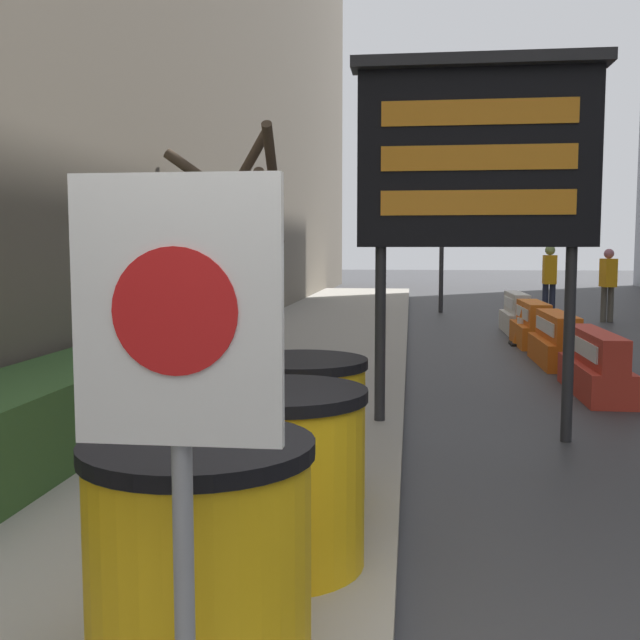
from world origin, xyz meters
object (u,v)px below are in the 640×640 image
at_px(barrel_drum_foreground, 199,559).
at_px(pedestrian_passerby, 608,279).
at_px(warning_sign, 178,367).
at_px(traffic_cone_mid, 523,324).
at_px(barrel_drum_middle, 282,476).
at_px(jersey_barrier_orange_far, 557,342).
at_px(jersey_barrier_red_striped, 595,367).
at_px(jersey_barrier_white, 516,315).
at_px(barrel_drum_back, 301,427).
at_px(pedestrian_worker, 549,276).
at_px(jersey_barrier_orange_near, 533,326).
at_px(message_board, 477,159).
at_px(traffic_light_near_curb, 442,206).

relative_size(barrel_drum_foreground, pedestrian_passerby, 0.52).
distance_m(warning_sign, traffic_cone_mid, 12.17).
distance_m(barrel_drum_foreground, pedestrian_passerby, 16.76).
height_order(barrel_drum_middle, warning_sign, warning_sign).
height_order(warning_sign, jersey_barrier_orange_far, warning_sign).
bearing_deg(barrel_drum_foreground, jersey_barrier_red_striped, 65.70).
distance_m(jersey_barrier_white, traffic_cone_mid, 2.16).
bearing_deg(barrel_drum_back, pedestrian_worker, 74.00).
xyz_separation_m(jersey_barrier_red_striped, jersey_barrier_white, (-0.00, 6.78, 0.03)).
height_order(warning_sign, pedestrian_passerby, warning_sign).
bearing_deg(jersey_barrier_orange_far, jersey_barrier_orange_near, 90.00).
distance_m(message_board, jersey_barrier_white, 9.48).
distance_m(message_board, traffic_cone_mid, 7.41).
xyz_separation_m(jersey_barrier_white, pedestrian_worker, (1.17, 2.88, 0.72)).
bearing_deg(jersey_barrier_orange_far, barrel_drum_foreground, -108.36).
relative_size(message_board, traffic_light_near_curb, 0.85).
height_order(barrel_drum_foreground, pedestrian_passerby, pedestrian_passerby).
distance_m(jersey_barrier_orange_far, jersey_barrier_orange_near, 2.26).
xyz_separation_m(barrel_drum_back, traffic_light_near_curb, (1.52, 15.96, 2.30)).
bearing_deg(barrel_drum_foreground, jersey_barrier_orange_far, 71.64).
bearing_deg(jersey_barrier_red_striped, barrel_drum_middle, -117.10).
relative_size(jersey_barrier_red_striped, jersey_barrier_orange_far, 1.04).
distance_m(barrel_drum_back, pedestrian_worker, 14.76).
bearing_deg(warning_sign, pedestrian_worker, 76.62).
relative_size(jersey_barrier_orange_near, traffic_light_near_curb, 0.42).
height_order(jersey_barrier_red_striped, jersey_barrier_orange_far, jersey_barrier_orange_far).
bearing_deg(barrel_drum_back, traffic_cone_mid, 73.43).
xyz_separation_m(barrel_drum_middle, barrel_drum_back, (-0.06, 1.03, 0.00)).
relative_size(jersey_barrier_orange_near, pedestrian_passerby, 0.96).
relative_size(jersey_barrier_orange_far, pedestrian_worker, 0.99).
bearing_deg(traffic_light_near_curb, traffic_cone_mid, -80.01).
distance_m(barrel_drum_foreground, barrel_drum_back, 2.07).
relative_size(jersey_barrier_orange_far, traffic_cone_mid, 2.31).
bearing_deg(pedestrian_passerby, pedestrian_worker, 66.50).
bearing_deg(warning_sign, jersey_barrier_white, 78.50).
xyz_separation_m(warning_sign, pedestrian_worker, (4.01, 16.86, -0.34)).
height_order(barrel_drum_middle, jersey_barrier_red_striped, barrel_drum_middle).
height_order(message_board, jersey_barrier_red_striped, message_board).
height_order(message_board, pedestrian_passerby, message_board).
bearing_deg(message_board, jersey_barrier_red_striped, 54.66).
height_order(jersey_barrier_orange_near, traffic_light_near_curb, traffic_light_near_curb).
xyz_separation_m(jersey_barrier_red_striped, pedestrian_worker, (1.17, 9.66, 0.75)).
relative_size(warning_sign, jersey_barrier_red_striped, 0.96).
bearing_deg(barrel_drum_middle, jersey_barrier_orange_near, 74.41).
height_order(message_board, jersey_barrier_white, message_board).
xyz_separation_m(traffic_cone_mid, pedestrian_worker, (1.34, 5.03, 0.70)).
height_order(warning_sign, jersey_barrier_white, warning_sign).
relative_size(barrel_drum_middle, jersey_barrier_red_striped, 0.48).
distance_m(barrel_drum_middle, pedestrian_worker, 15.74).
relative_size(barrel_drum_back, pedestrian_passerby, 0.52).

